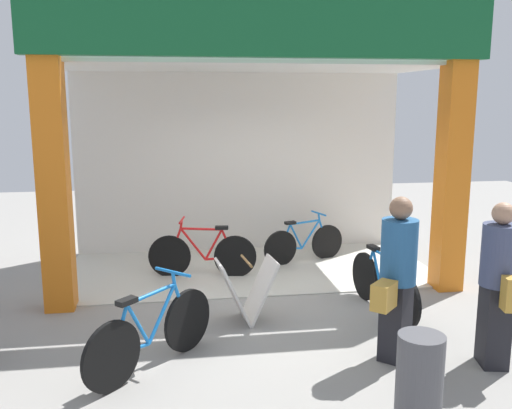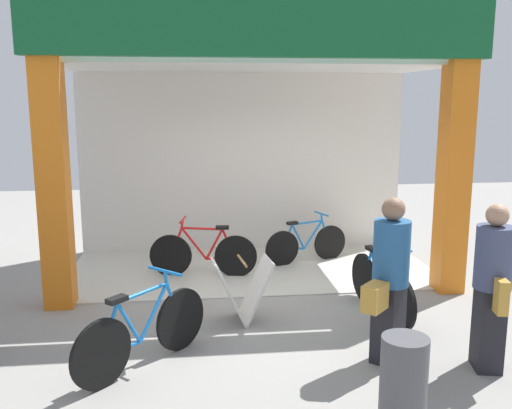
{
  "view_description": "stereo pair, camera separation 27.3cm",
  "coord_description": "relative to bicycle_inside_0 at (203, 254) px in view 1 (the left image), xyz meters",
  "views": [
    {
      "loc": [
        -1.16,
        -7.07,
        2.62
      ],
      "look_at": [
        0.0,
        0.63,
        1.15
      ],
      "focal_mm": 39.44,
      "sensor_mm": 36.0,
      "label": 1
    },
    {
      "loc": [
        -0.89,
        -7.11,
        2.62
      ],
      "look_at": [
        0.0,
        0.63,
        1.15
      ],
      "focal_mm": 39.44,
      "sensor_mm": 36.0,
      "label": 2
    }
  ],
  "objects": [
    {
      "name": "pedestrian_2",
      "position": [
        2.69,
        -3.26,
        0.5
      ],
      "size": [
        0.42,
        0.57,
        1.65
      ],
      "color": "black",
      "rests_on": "ground"
    },
    {
      "name": "bicycle_inside_1",
      "position": [
        1.66,
        0.51,
        -0.03
      ],
      "size": [
        1.4,
        0.53,
        0.81
      ],
      "color": "black",
      "rests_on": "ground"
    },
    {
      "name": "bicycle_parked_1",
      "position": [
        2.13,
        -1.74,
        0.0
      ],
      "size": [
        0.44,
        1.6,
        0.88
      ],
      "color": "black",
      "rests_on": "ground"
    },
    {
      "name": "bicycle_inside_0",
      "position": [
        0.0,
        0.0,
        0.0
      ],
      "size": [
        1.59,
        0.44,
        0.88
      ],
      "color": "black",
      "rests_on": "ground"
    },
    {
      "name": "pedestrian_1",
      "position": [
        1.77,
        -2.99,
        0.52
      ],
      "size": [
        0.64,
        0.65,
        1.69
      ],
      "color": "black",
      "rests_on": "ground"
    },
    {
      "name": "bicycle_parked_0",
      "position": [
        -0.65,
        -2.84,
        0.02
      ],
      "size": [
        1.19,
        1.26,
        0.93
      ],
      "color": "black",
      "rests_on": "ground"
    },
    {
      "name": "shop_facade",
      "position": [
        0.75,
        0.34,
        1.73
      ],
      "size": [
        5.75,
        2.85,
        3.88
      ],
      "color": "beige",
      "rests_on": "ground"
    },
    {
      "name": "sandwich_board_sign",
      "position": [
        0.42,
        -1.77,
        0.03
      ],
      "size": [
        0.74,
        0.56,
        0.77
      ],
      "color": "silver",
      "rests_on": "ground"
    },
    {
      "name": "ground_plane",
      "position": [
        0.75,
        -1.0,
        -0.35
      ],
      "size": [
        19.09,
        19.09,
        0.0
      ],
      "primitive_type": "plane",
      "color": "gray",
      "rests_on": "ground"
    },
    {
      "name": "trash_bin",
      "position": [
        1.42,
        -4.32,
        0.08
      ],
      "size": [
        0.36,
        0.36,
        0.86
      ],
      "primitive_type": "cylinder",
      "color": "#4C4C51",
      "rests_on": "ground"
    }
  ]
}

